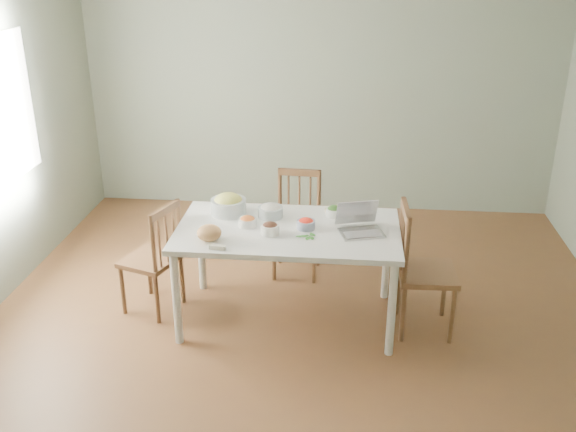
# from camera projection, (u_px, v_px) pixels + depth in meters

# --- Properties ---
(floor) EXTENTS (5.00, 5.00, 0.00)m
(floor) POSITION_uv_depth(u_px,v_px,m) (301.00, 326.00, 5.05)
(floor) COLOR brown
(floor) RESTS_ON ground
(wall_back) EXTENTS (5.00, 0.00, 2.70)m
(wall_back) POSITION_uv_depth(u_px,v_px,m) (320.00, 87.00, 6.80)
(wall_back) COLOR gray
(wall_back) RESTS_ON ground
(wall_front) EXTENTS (5.00, 0.00, 2.70)m
(wall_front) POSITION_uv_depth(u_px,v_px,m) (247.00, 388.00, 2.23)
(wall_front) COLOR gray
(wall_front) RESTS_ON ground
(dining_table) EXTENTS (1.67, 0.94, 0.78)m
(dining_table) POSITION_uv_depth(u_px,v_px,m) (288.00, 274.00, 5.00)
(dining_table) COLOR white
(dining_table) RESTS_ON floor
(chair_far) EXTENTS (0.43, 0.41, 0.93)m
(chair_far) POSITION_uv_depth(u_px,v_px,m) (297.00, 226.00, 5.68)
(chair_far) COLOR brown
(chair_far) RESTS_ON floor
(chair_left) EXTENTS (0.50, 0.51, 0.92)m
(chair_left) POSITION_uv_depth(u_px,v_px,m) (150.00, 257.00, 5.12)
(chair_left) COLOR brown
(chair_left) RESTS_ON floor
(chair_right) EXTENTS (0.44, 0.46, 1.01)m
(chair_right) POSITION_uv_depth(u_px,v_px,m) (427.00, 270.00, 4.83)
(chair_right) COLOR brown
(chair_right) RESTS_ON floor
(bread_boule) EXTENTS (0.23, 0.23, 0.12)m
(bread_boule) POSITION_uv_depth(u_px,v_px,m) (209.00, 233.00, 4.63)
(bread_boule) COLOR #AE8149
(bread_boule) RESTS_ON dining_table
(butter_stick) EXTENTS (0.12, 0.05, 0.03)m
(butter_stick) POSITION_uv_depth(u_px,v_px,m) (217.00, 247.00, 4.51)
(butter_stick) COLOR beige
(butter_stick) RESTS_ON dining_table
(bowl_squash) EXTENTS (0.36, 0.36, 0.16)m
(bowl_squash) POSITION_uv_depth(u_px,v_px,m) (228.00, 204.00, 5.07)
(bowl_squash) COLOR #F2F05E
(bowl_squash) RESTS_ON dining_table
(bowl_carrot) EXTENTS (0.17, 0.17, 0.08)m
(bowl_carrot) POSITION_uv_depth(u_px,v_px,m) (248.00, 221.00, 4.87)
(bowl_carrot) COLOR #D75426
(bowl_carrot) RESTS_ON dining_table
(bowl_onion) EXTENTS (0.25, 0.25, 0.11)m
(bowl_onion) POSITION_uv_depth(u_px,v_px,m) (270.00, 210.00, 5.03)
(bowl_onion) COLOR white
(bowl_onion) RESTS_ON dining_table
(bowl_mushroom) EXTENTS (0.16, 0.16, 0.09)m
(bowl_mushroom) POSITION_uv_depth(u_px,v_px,m) (270.00, 228.00, 4.73)
(bowl_mushroom) COLOR black
(bowl_mushroom) RESTS_ON dining_table
(bowl_redpep) EXTENTS (0.18, 0.18, 0.08)m
(bowl_redpep) POSITION_uv_depth(u_px,v_px,m) (306.00, 224.00, 4.82)
(bowl_redpep) COLOR red
(bowl_redpep) RESTS_ON dining_table
(bowl_broccoli) EXTENTS (0.16, 0.16, 0.08)m
(bowl_broccoli) POSITION_uv_depth(u_px,v_px,m) (334.00, 211.00, 5.05)
(bowl_broccoli) COLOR #113710
(bowl_broccoli) RESTS_ON dining_table
(flatbread) EXTENTS (0.24, 0.24, 0.02)m
(flatbread) POSITION_uv_depth(u_px,v_px,m) (337.00, 210.00, 5.14)
(flatbread) COLOR tan
(flatbread) RESTS_ON dining_table
(basil_bunch) EXTENTS (0.17, 0.17, 0.02)m
(basil_bunch) POSITION_uv_depth(u_px,v_px,m) (306.00, 236.00, 4.70)
(basil_bunch) COLOR #226B1C
(basil_bunch) RESTS_ON dining_table
(laptop) EXTENTS (0.38, 0.36, 0.21)m
(laptop) POSITION_uv_depth(u_px,v_px,m) (362.00, 221.00, 4.71)
(laptop) COLOR silver
(laptop) RESTS_ON dining_table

